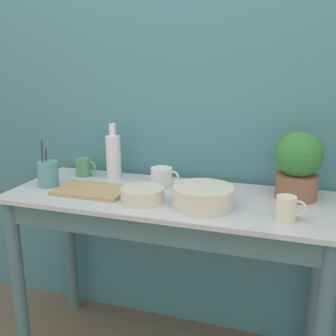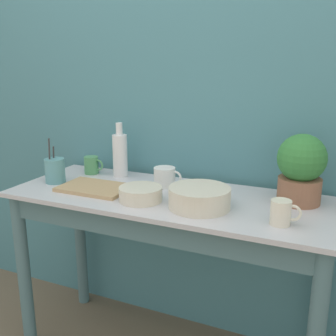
# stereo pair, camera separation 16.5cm
# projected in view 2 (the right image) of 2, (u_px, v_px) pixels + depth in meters

# --- Properties ---
(wall_back) EXTENTS (6.00, 0.05, 2.40)m
(wall_back) POSITION_uv_depth(u_px,v_px,m) (195.00, 100.00, 1.87)
(wall_back) COLOR teal
(wall_back) RESTS_ON ground_plane
(counter_table) EXTENTS (1.39, 0.54, 0.82)m
(counter_table) POSITION_uv_depth(u_px,v_px,m) (166.00, 235.00, 1.71)
(counter_table) COLOR slate
(counter_table) RESTS_ON ground_plane
(potted_plant) EXTENTS (0.19, 0.19, 0.28)m
(potted_plant) POSITION_uv_depth(u_px,v_px,m) (301.00, 168.00, 1.56)
(potted_plant) COLOR #8C5B42
(potted_plant) RESTS_ON counter_table
(bowl_wash_large) EXTENTS (0.24, 0.24, 0.08)m
(bowl_wash_large) POSITION_uv_depth(u_px,v_px,m) (199.00, 197.00, 1.53)
(bowl_wash_large) COLOR beige
(bowl_wash_large) RESTS_ON counter_table
(bottle_tall) EXTENTS (0.07, 0.07, 0.27)m
(bottle_tall) POSITION_uv_depth(u_px,v_px,m) (120.00, 154.00, 1.94)
(bottle_tall) COLOR white
(bottle_tall) RESTS_ON counter_table
(mug_white) EXTENTS (0.13, 0.10, 0.09)m
(mug_white) POSITION_uv_depth(u_px,v_px,m) (165.00, 177.00, 1.79)
(mug_white) COLOR white
(mug_white) RESTS_ON counter_table
(mug_green) EXTENTS (0.11, 0.07, 0.09)m
(mug_green) POSITION_uv_depth(u_px,v_px,m) (92.00, 165.00, 2.00)
(mug_green) COLOR #4C935B
(mug_green) RESTS_ON counter_table
(mug_cream) EXTENTS (0.11, 0.07, 0.09)m
(mug_cream) POSITION_uv_depth(u_px,v_px,m) (281.00, 212.00, 1.36)
(mug_cream) COLOR beige
(mug_cream) RESTS_ON counter_table
(bowl_small_cream) EXTENTS (0.18, 0.18, 0.06)m
(bowl_small_cream) POSITION_uv_depth(u_px,v_px,m) (141.00, 194.00, 1.61)
(bowl_small_cream) COLOR beige
(bowl_small_cream) RESTS_ON counter_table
(utensil_cup) EXTENTS (0.09, 0.09, 0.21)m
(utensil_cup) POSITION_uv_depth(u_px,v_px,m) (55.00, 170.00, 1.85)
(utensil_cup) COLOR #569399
(utensil_cup) RESTS_ON counter_table
(tray_board) EXTENTS (0.31, 0.20, 0.02)m
(tray_board) POSITION_uv_depth(u_px,v_px,m) (95.00, 188.00, 1.76)
(tray_board) COLOR tan
(tray_board) RESTS_ON counter_table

